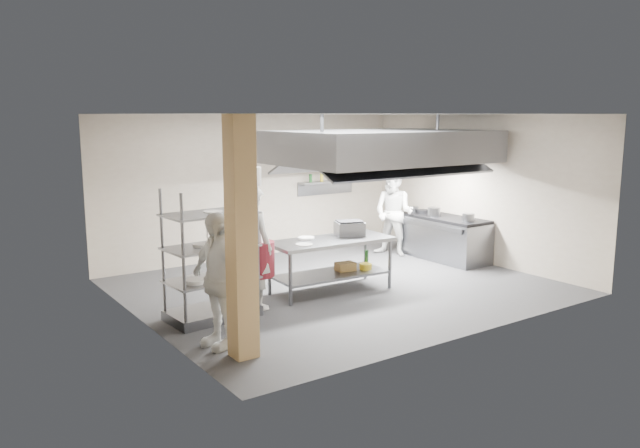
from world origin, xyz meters
TOP-DOWN VIEW (x-y plane):
  - floor at (0.00, 0.00)m, footprint 7.00×7.00m
  - ceiling at (0.00, 0.00)m, footprint 7.00×7.00m
  - wall_back at (0.00, 3.00)m, footprint 7.00×0.00m
  - wall_left at (-3.50, 0.00)m, footprint 0.00×6.00m
  - wall_right at (3.50, 0.00)m, footprint 0.00×6.00m
  - column at (-2.90, -1.90)m, footprint 0.30×0.30m
  - exhaust_hood at (1.30, 0.40)m, footprint 4.00×2.50m
  - hood_strip_a at (0.40, 0.40)m, footprint 1.60×0.12m
  - hood_strip_b at (2.20, 0.40)m, footprint 1.60×0.12m
  - wall_shelf at (1.80, 2.84)m, footprint 1.50×0.28m
  - island at (-0.30, -0.15)m, footprint 2.18×1.01m
  - island_worktop at (-0.30, -0.15)m, footprint 2.18×1.01m
  - island_undershelf at (-0.30, -0.15)m, footprint 2.00×0.91m
  - pass_rack at (-2.58, -0.31)m, footprint 1.35×0.85m
  - cooking_range at (3.08, 0.50)m, footprint 0.80×2.00m
  - range_top at (3.08, 0.50)m, footprint 0.78×1.96m
  - chef_head at (-1.81, -0.21)m, footprint 0.62×0.80m
  - chef_line at (2.44, 1.35)m, footprint 1.00×1.10m
  - chef_plating at (-3.00, -1.41)m, footprint 0.60×1.10m
  - griddle at (0.18, -0.04)m, footprint 0.58×0.51m
  - wicker_basket at (0.01, -0.15)m, footprint 0.35×0.27m
  - stockpot at (2.92, 0.64)m, footprint 0.27×0.27m
  - plate_stack at (-2.58, -0.31)m, footprint 0.28×0.28m

SIDE VIEW (x-z plane):
  - floor at x=0.00m, z-range 0.00..0.00m
  - island_undershelf at x=-0.30m, z-range 0.28..0.32m
  - wicker_basket at x=0.01m, z-range 0.32..0.46m
  - cooking_range at x=3.08m, z-range 0.00..0.84m
  - island at x=-0.30m, z-range 0.00..0.91m
  - plate_stack at x=-2.58m, z-range 0.60..0.65m
  - range_top at x=3.08m, z-range 0.84..0.90m
  - island_worktop at x=-0.30m, z-range 0.85..0.91m
  - chef_plating at x=-3.00m, z-range 0.00..1.78m
  - chef_line at x=2.44m, z-range 0.00..1.84m
  - chef_head at x=-1.81m, z-range 0.00..1.94m
  - pass_rack at x=-2.58m, z-range 0.00..1.95m
  - stockpot at x=2.92m, z-range 0.90..1.09m
  - griddle at x=0.18m, z-range 0.91..1.14m
  - wall_back at x=0.00m, z-range -2.00..5.00m
  - wall_left at x=-3.50m, z-range -1.50..4.50m
  - wall_right at x=3.50m, z-range -1.50..4.50m
  - column at x=-2.90m, z-range 0.00..3.00m
  - wall_shelf at x=1.80m, z-range 1.48..1.52m
  - hood_strip_a at x=0.40m, z-range 2.06..2.10m
  - hood_strip_b at x=2.20m, z-range 2.06..2.10m
  - exhaust_hood at x=1.30m, z-range 2.10..2.70m
  - ceiling at x=0.00m, z-range 3.00..3.00m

